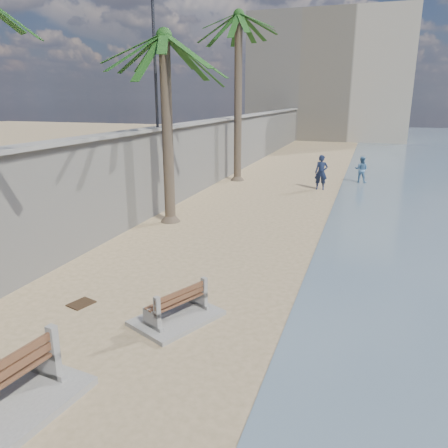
# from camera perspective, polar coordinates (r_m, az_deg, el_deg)

# --- Properties ---
(ground_plane) EXTENTS (140.00, 140.00, 0.00)m
(ground_plane) POSITION_cam_1_polar(r_m,az_deg,el_deg) (7.60, -14.56, -23.66)
(ground_plane) COLOR tan
(seawall) EXTENTS (0.45, 70.00, 3.50)m
(seawall) POSITION_cam_1_polar(r_m,az_deg,el_deg) (26.41, -0.71, 9.56)
(seawall) COLOR gray
(seawall) RESTS_ON ground_plane
(wall_cap) EXTENTS (0.80, 70.00, 0.12)m
(wall_cap) POSITION_cam_1_polar(r_m,az_deg,el_deg) (26.27, -0.73, 13.47)
(wall_cap) COLOR gray
(wall_cap) RESTS_ON seawall
(end_building) EXTENTS (18.00, 12.00, 14.00)m
(end_building) POSITION_cam_1_polar(r_m,az_deg,el_deg) (57.07, 13.73, 17.98)
(end_building) COLOR #B7AA93
(end_building) RESTS_ON ground_plane
(bench_far) EXTENTS (1.95, 2.24, 0.79)m
(bench_far) POSITION_cam_1_polar(r_m,az_deg,el_deg) (9.93, -6.23, -10.61)
(bench_far) COLOR gray
(bench_far) RESTS_ON ground_plane
(palm_mid) EXTENTS (5.00, 5.00, 7.83)m
(palm_mid) POSITION_cam_1_polar(r_m,az_deg,el_deg) (17.17, -7.83, 22.87)
(palm_mid) COLOR brown
(palm_mid) RESTS_ON ground_plane
(palm_back) EXTENTS (5.00, 5.00, 10.05)m
(palm_back) POSITION_cam_1_polar(r_m,az_deg,el_deg) (26.35, 1.94, 25.30)
(palm_back) COLOR brown
(palm_back) RESTS_ON ground_plane
(streetlight) EXTENTS (0.28, 0.28, 5.12)m
(streetlight) POSITION_cam_1_polar(r_m,az_deg,el_deg) (18.91, -9.07, 21.60)
(streetlight) COLOR #2D2D33
(streetlight) RESTS_ON wall_cap
(person_a) EXTENTS (0.80, 0.58, 2.13)m
(person_a) POSITION_cam_1_polar(r_m,az_deg,el_deg) (24.17, 12.60, 6.92)
(person_a) COLOR #141E39
(person_a) RESTS_ON ground_plane
(person_b) EXTENTS (0.90, 0.75, 1.68)m
(person_b) POSITION_cam_1_polar(r_m,az_deg,el_deg) (26.87, 17.51, 6.98)
(person_b) COLOR #527FA9
(person_b) RESTS_ON ground_plane
(debris_d) EXTENTS (0.60, 0.67, 0.03)m
(debris_d) POSITION_cam_1_polar(r_m,az_deg,el_deg) (11.27, -18.15, -9.84)
(debris_d) COLOR #382616
(debris_d) RESTS_ON ground_plane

